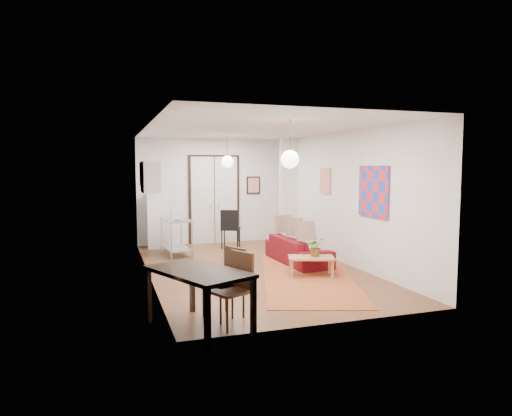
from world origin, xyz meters
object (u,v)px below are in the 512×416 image
object	(u,v)px
dining_chair_far	(228,282)
kitchen_counter	(176,232)
coffee_table	(311,259)
dining_table	(199,276)
dining_chair_near	(222,276)
fridge	(158,220)
sofa	(298,250)
black_side_chair	(230,225)

from	to	relation	value
dining_chair_far	kitchen_counter	bearing A→B (deg)	154.90
coffee_table	dining_table	xyz separation A→B (m)	(-2.64, -2.18, 0.37)
coffee_table	dining_chair_near	world-z (taller)	dining_chair_near
fridge	coffee_table	bearing A→B (deg)	-51.04
sofa	fridge	world-z (taller)	fridge
fridge	dining_chair_far	xyz separation A→B (m)	(0.25, -6.20, -0.17)
coffee_table	fridge	xyz separation A→B (m)	(-2.47, 4.11, 0.41)
sofa	fridge	bearing A→B (deg)	40.73
dining_chair_near	sofa	bearing A→B (deg)	115.53
fridge	dining_chair_far	distance (m)	6.21
sofa	dining_chair_near	size ratio (longest dim) A/B	2.01
fridge	dining_chair_near	xyz separation A→B (m)	(0.25, -5.85, -0.17)
sofa	dining_chair_near	distance (m)	3.87
fridge	dining_table	bearing A→B (deg)	-83.56
fridge	dining_chair_near	bearing A→B (deg)	-79.57
dining_table	dining_chair_far	size ratio (longest dim) A/B	1.67
kitchen_counter	dining_chair_far	distance (m)	5.09
sofa	dining_table	distance (m)	4.49
sofa	dining_chair_far	distance (m)	4.15
dining_chair_near	fridge	bearing A→B (deg)	157.92
kitchen_counter	dining_table	xyz separation A→B (m)	(-0.47, -5.18, 0.14)
kitchen_counter	dining_table	distance (m)	5.21
coffee_table	kitchen_counter	size ratio (longest dim) A/B	0.82
sofa	dining_table	size ratio (longest dim) A/B	1.20
dining_chair_near	kitchen_counter	bearing A→B (deg)	154.86
kitchen_counter	black_side_chair	xyz separation A→B (m)	(1.51, 0.62, 0.04)
kitchen_counter	sofa	bearing A→B (deg)	-40.98
dining_table	dining_chair_near	size ratio (longest dim) A/B	1.67
coffee_table	sofa	bearing A→B (deg)	78.08
fridge	dining_chair_far	size ratio (longest dim) A/B	1.51
coffee_table	dining_table	world-z (taller)	dining_table
sofa	kitchen_counter	world-z (taller)	kitchen_counter
kitchen_counter	black_side_chair	world-z (taller)	black_side_chair
dining_chair_near	black_side_chair	distance (m)	5.58
sofa	dining_chair_far	bearing A→B (deg)	140.56
kitchen_counter	fridge	size ratio (longest dim) A/B	0.80
fridge	dining_table	xyz separation A→B (m)	(-0.17, -6.30, -0.04)
kitchen_counter	dining_chair_near	distance (m)	4.73
sofa	dining_chair_far	xyz separation A→B (m)	(-2.48, -3.31, 0.28)
sofa	coffee_table	world-z (taller)	sofa
fridge	dining_chair_near	world-z (taller)	fridge
dining_chair_far	dining_chair_near	bearing A→B (deg)	155.49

